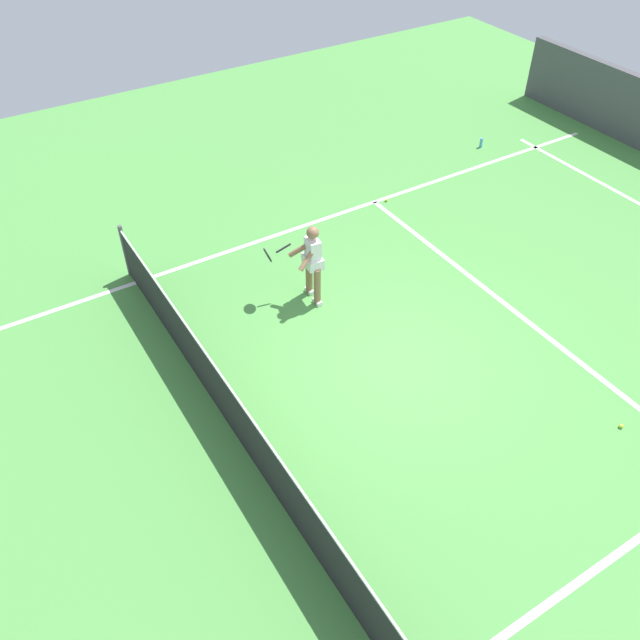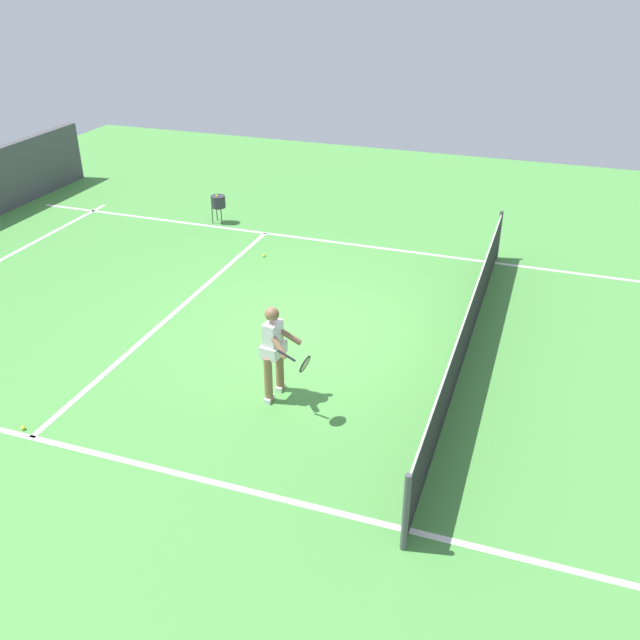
{
  "view_description": "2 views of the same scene",
  "coord_description": "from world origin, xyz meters",
  "px_view_note": "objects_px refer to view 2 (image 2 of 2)",
  "views": [
    {
      "loc": [
        -6.0,
        5.16,
        7.82
      ],
      "look_at": [
        0.72,
        1.02,
        0.84
      ],
      "focal_mm": 37.31,
      "sensor_mm": 36.0,
      "label": 1
    },
    {
      "loc": [
        10.57,
        3.98,
        6.27
      ],
      "look_at": [
        0.92,
        0.63,
        0.79
      ],
      "focal_mm": 39.49,
      "sensor_mm": 36.0,
      "label": 2
    }
  ],
  "objects_px": {
    "tennis_ball_mid": "(264,255)",
    "tennis_ball_near": "(23,428)",
    "tennis_player": "(275,349)",
    "ball_hopper": "(218,202)"
  },
  "relations": [
    {
      "from": "tennis_player",
      "to": "ball_hopper",
      "type": "bearing_deg",
      "value": -147.35
    },
    {
      "from": "tennis_ball_near",
      "to": "tennis_player",
      "type": "bearing_deg",
      "value": 122.55
    },
    {
      "from": "tennis_ball_near",
      "to": "ball_hopper",
      "type": "height_order",
      "value": "ball_hopper"
    },
    {
      "from": "tennis_ball_near",
      "to": "tennis_ball_mid",
      "type": "xyz_separation_m",
      "value": [
        -7.08,
        0.79,
        0.0
      ]
    },
    {
      "from": "tennis_ball_near",
      "to": "ball_hopper",
      "type": "xyz_separation_m",
      "value": [
        -8.77,
        -1.16,
        0.51
      ]
    },
    {
      "from": "tennis_player",
      "to": "tennis_ball_mid",
      "type": "xyz_separation_m",
      "value": [
        -5.06,
        -2.38,
        -0.81
      ]
    },
    {
      "from": "tennis_player",
      "to": "tennis_ball_mid",
      "type": "height_order",
      "value": "tennis_player"
    },
    {
      "from": "tennis_player",
      "to": "ball_hopper",
      "type": "xyz_separation_m",
      "value": [
        -6.75,
        -4.33,
        -0.3
      ]
    },
    {
      "from": "tennis_ball_mid",
      "to": "tennis_ball_near",
      "type": "bearing_deg",
      "value": -6.36
    },
    {
      "from": "tennis_player",
      "to": "tennis_ball_near",
      "type": "height_order",
      "value": "tennis_player"
    }
  ]
}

